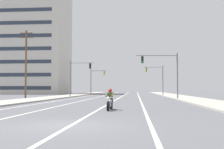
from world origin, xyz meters
TOP-DOWN VIEW (x-y plane):
  - ground_plane at (0.00, 0.00)m, footprint 400.00×400.00m
  - lane_stripe_center at (0.17, 45.00)m, footprint 0.16×100.00m
  - lane_stripe_left at (-3.64, 45.00)m, footprint 0.16×100.00m
  - lane_stripe_right at (3.32, 45.00)m, footprint 0.16×100.00m
  - lane_stripe_far_left at (-6.56, 45.00)m, footprint 0.16×100.00m
  - sidewalk_kerb_right at (10.12, 40.00)m, footprint 4.40×110.00m
  - sidewalk_kerb_left at (-10.12, 40.00)m, footprint 4.40×110.00m
  - motorcycle_with_rider at (0.98, 8.01)m, footprint 0.70×2.19m
  - traffic_signal_near_right at (6.66, 26.70)m, footprint 5.52×0.65m
  - traffic_signal_near_left at (-7.30, 36.58)m, footprint 4.21×0.39m
  - traffic_signal_mid_right at (7.19, 47.37)m, footprint 4.02×0.40m
  - traffic_signal_mid_left at (-7.23, 58.41)m, footprint 4.04×0.39m
  - utility_pole_left_near at (-13.50, 29.47)m, footprint 2.21×0.26m
  - apartment_building_far_left_block at (-26.14, 63.28)m, footprint 20.41×15.31m

SIDE VIEW (x-z plane):
  - ground_plane at x=0.00m, z-range 0.00..0.00m
  - lane_stripe_center at x=0.17m, z-range 0.00..0.01m
  - lane_stripe_left at x=-3.64m, z-range 0.00..0.01m
  - lane_stripe_right at x=3.32m, z-range 0.00..0.01m
  - lane_stripe_far_left at x=-6.56m, z-range 0.00..0.01m
  - sidewalk_kerb_right at x=10.12m, z-range 0.00..0.14m
  - sidewalk_kerb_left at x=-10.12m, z-range 0.00..0.14m
  - motorcycle_with_rider at x=0.98m, z-range -0.14..1.32m
  - traffic_signal_mid_right at x=7.19m, z-range 0.94..7.14m
  - traffic_signal_mid_left at x=-7.23m, z-range 0.94..7.14m
  - traffic_signal_near_left at x=-7.30m, z-range 0.96..7.16m
  - traffic_signal_near_right at x=6.66m, z-range 1.04..7.24m
  - utility_pole_left_near at x=-13.50m, z-range 0.36..10.48m
  - apartment_building_far_left_block at x=-26.14m, z-range 0.00..29.38m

